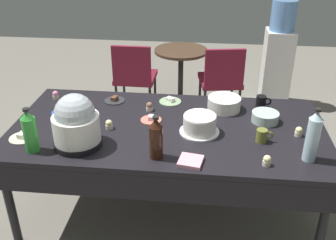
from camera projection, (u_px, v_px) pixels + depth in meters
name	position (u px, v px, depth m)	size (l,w,h in m)	color
ground	(168.00, 209.00, 3.12)	(9.00, 9.00, 0.00)	slate
potluck_table	(168.00, 134.00, 2.80)	(2.20, 1.10, 0.75)	black
frosted_layer_cake	(200.00, 124.00, 2.66)	(0.27, 0.27, 0.13)	silver
slow_cooker	(76.00, 123.00, 2.47)	(0.31, 0.31, 0.36)	black
glass_salad_bowl	(265.00, 117.00, 2.82)	(0.19, 0.19, 0.07)	#B2C6BC
ceramic_snack_bowl	(224.00, 103.00, 2.98)	(0.25, 0.25, 0.10)	silver
dessert_plate_cream	(22.00, 137.00, 2.61)	(0.17, 0.17, 0.04)	beige
dessert_plate_coral	(151.00, 119.00, 2.84)	(0.15, 0.15, 0.04)	#E07266
dessert_plate_cobalt	(64.00, 111.00, 2.94)	(0.19, 0.19, 0.05)	#2D4CB2
dessert_plate_charcoal	(115.00, 100.00, 3.13)	(0.16, 0.16, 0.04)	#2D2D33
dessert_plate_sage	(170.00, 101.00, 3.12)	(0.17, 0.17, 0.04)	#8CA87F
cupcake_vanilla	(267.00, 161.00, 2.33)	(0.05, 0.05, 0.07)	beige
cupcake_berry	(299.00, 132.00, 2.64)	(0.05, 0.05, 0.07)	beige
cupcake_lemon	(56.00, 95.00, 3.16)	(0.05, 0.05, 0.07)	beige
cupcake_cocoa	(109.00, 125.00, 2.72)	(0.05, 0.05, 0.07)	beige
cupcake_rose	(149.00, 107.00, 2.98)	(0.05, 0.05, 0.07)	beige
soda_bottle_lime_soda	(30.00, 131.00, 2.42)	(0.09, 0.09, 0.30)	green
soda_bottle_cola	(156.00, 139.00, 2.36)	(0.08, 0.08, 0.28)	#33190F
soda_bottle_water	(313.00, 136.00, 2.32)	(0.08, 0.08, 0.35)	silver
coffee_mug_black	(261.00, 102.00, 3.01)	(0.12, 0.08, 0.10)	black
coffee_mug_olive	(262.00, 136.00, 2.56)	(0.11, 0.07, 0.09)	olive
paper_napkin_stack	(191.00, 161.00, 2.36)	(0.14, 0.14, 0.02)	pink
maroon_chair_left	(134.00, 74.00, 4.36)	(0.44, 0.44, 0.85)	maroon
maroon_chair_right	(221.00, 78.00, 4.27)	(0.51, 0.51, 0.85)	maroon
round_cafe_table	(181.00, 68.00, 4.51)	(0.60, 0.60, 0.72)	#473323
water_cooler	(278.00, 57.00, 4.59)	(0.32, 0.32, 1.24)	silver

